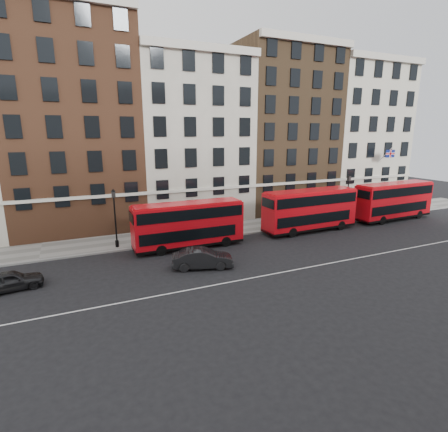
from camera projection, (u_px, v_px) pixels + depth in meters
name	position (u px, v px, depth m)	size (l,w,h in m)	color
ground	(264.00, 264.00, 27.97)	(120.00, 120.00, 0.00)	black
pavement	(214.00, 230.00, 37.26)	(80.00, 5.00, 0.15)	slate
kerb	(224.00, 237.00, 35.05)	(80.00, 0.30, 0.16)	gray
road_centre_line	(278.00, 273.00, 26.19)	(70.00, 0.12, 0.01)	white
building_terrace	(187.00, 133.00, 41.30)	(64.00, 11.95, 22.00)	#B1AA99
bus_b	(188.00, 224.00, 31.42)	(10.01, 2.45, 4.20)	red
bus_c	(310.00, 209.00, 36.74)	(10.63, 2.83, 4.44)	red
bus_d	(393.00, 200.00, 41.60)	(10.72, 3.03, 4.46)	red
car_rear	(10.00, 281.00, 23.23)	(1.60, 3.99, 1.36)	#232426
car_front	(202.00, 258.00, 27.03)	(1.64, 4.71, 1.55)	black
lamp_post_left	(115.00, 216.00, 31.03)	(0.44, 0.44, 5.33)	black
lamp_post_right	(348.00, 194.00, 41.46)	(0.44, 0.44, 5.33)	black
traffic_light	(408.00, 194.00, 45.64)	(0.25, 0.45, 3.27)	black
iron_railings	(207.00, 221.00, 39.08)	(6.60, 0.06, 1.00)	black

